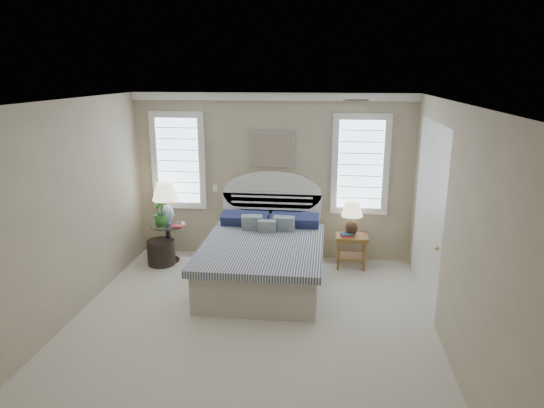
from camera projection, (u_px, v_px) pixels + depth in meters
The scene contains 21 objects.
floor at pixel (248, 331), 5.83m from camera, with size 4.50×5.00×0.01m, color beige.
ceiling at pixel (245, 102), 5.12m from camera, with size 4.50×5.00×0.01m, color white.
wall_back at pixel (272, 178), 7.87m from camera, with size 4.50×0.02×2.70m, color beige.
wall_left at pixel (59, 217), 5.73m from camera, with size 0.02×5.00×2.70m, color beige.
wall_right at pixel (452, 231), 5.22m from camera, with size 0.02×5.00×2.70m, color beige.
crown_molding at pixel (272, 97), 7.49m from camera, with size 4.50×0.08×0.12m, color white.
hvac_vent at pixel (356, 101), 5.76m from camera, with size 0.30×0.20×0.02m, color #B2B2B2.
switch_plate at pixel (215, 188), 8.02m from camera, with size 0.08×0.01×0.12m, color white.
window_left at pixel (179, 161), 7.96m from camera, with size 0.90×0.06×1.60m, color silver.
window_right at pixel (360, 164), 7.63m from camera, with size 0.90×0.06×1.60m, color silver.
painting at pixel (272, 149), 7.71m from camera, with size 0.74×0.04×0.58m, color silver.
closet_door at pixel (428, 213), 6.41m from camera, with size 0.02×1.80×2.40m, color white.
bed at pixel (264, 256), 7.13m from camera, with size 1.72×2.28×1.47m.
side_table_left at pixel (169, 239), 7.88m from camera, with size 0.56×0.56×0.63m.
nightstand_right at pixel (351, 244), 7.64m from camera, with size 0.50×0.40×0.53m.
floor_pot at pixel (161, 252), 7.80m from camera, with size 0.44×0.44×0.40m, color black.
lamp_left at pixel (165, 198), 7.80m from camera, with size 0.51×0.51×0.67m.
lamp_right at pixel (352, 215), 7.53m from camera, with size 0.41×0.41×0.54m.
potted_plant at pixel (161, 212), 7.70m from camera, with size 0.24×0.24×0.44m, color #28652A.
books_left at pixel (178, 226), 7.69m from camera, with size 0.19×0.15×0.02m.
books_right at pixel (347, 235), 7.55m from camera, with size 0.21×0.17×0.05m.
Camera 1 is at (0.90, -5.15, 3.01)m, focal length 32.00 mm.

